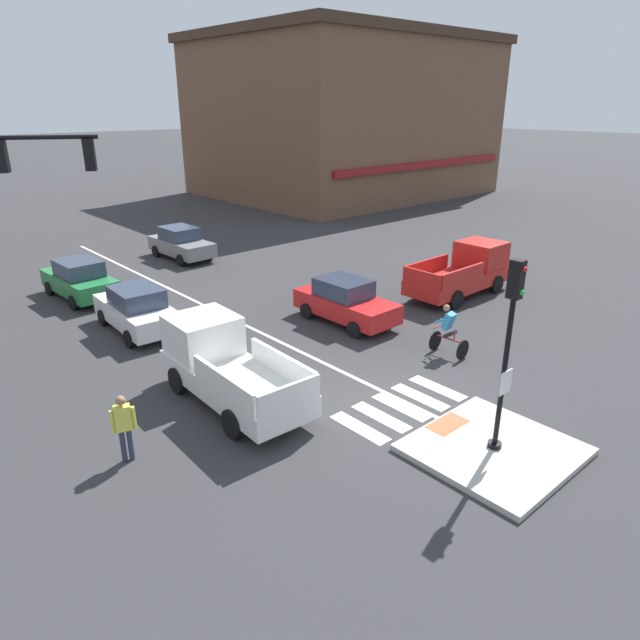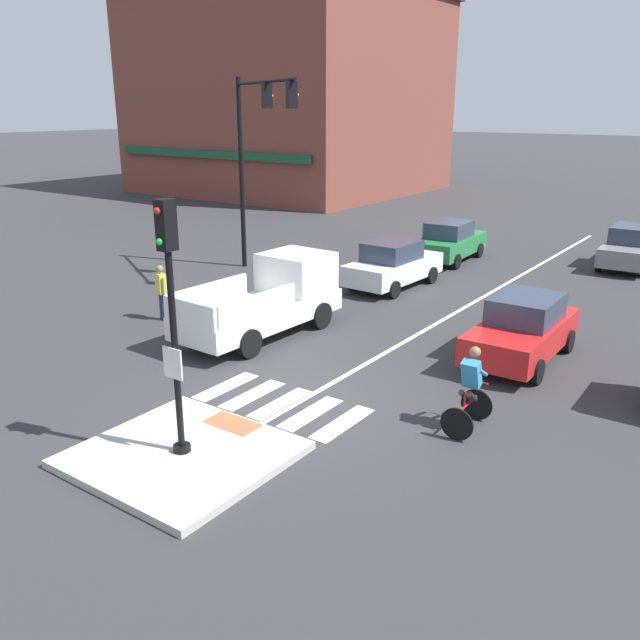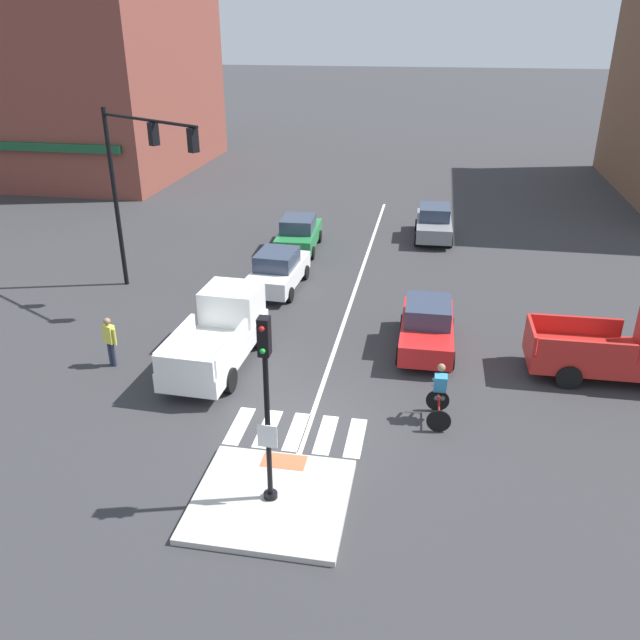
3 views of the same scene
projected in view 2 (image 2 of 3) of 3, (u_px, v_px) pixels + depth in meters
name	position (u px, v px, depth m)	size (l,w,h in m)	color
ground_plane	(284.00, 402.00, 14.41)	(300.00, 300.00, 0.00)	#333335
traffic_island	(182.00, 454.00, 12.08)	(3.53, 3.38, 0.15)	#B2AFA8
tactile_pad_front	(233.00, 423.00, 13.10)	(1.10, 0.60, 0.01)	#DB5B38
signal_pole	(172.00, 307.00, 11.22)	(0.44, 0.38, 4.53)	black
crosswalk_stripe_a	(226.00, 386.00, 15.20)	(0.44, 1.80, 0.01)	silver
crosswalk_stripe_b	(253.00, 395.00, 14.76)	(0.44, 1.80, 0.01)	silver
crosswalk_stripe_c	(281.00, 404.00, 14.32)	(0.44, 1.80, 0.01)	silver
crosswalk_stripe_d	(311.00, 413.00, 13.88)	(0.44, 1.80, 0.01)	silver
crosswalk_stripe_e	(343.00, 423.00, 13.44)	(0.44, 1.80, 0.01)	silver
lane_centre_line	(478.00, 300.00, 22.01)	(0.14, 28.00, 0.01)	silver
traffic_light_mast	(255.00, 140.00, 23.75)	(4.72, 2.71, 7.13)	black
building_corner_left	(290.00, 92.00, 49.04)	(19.02, 17.67, 14.08)	brown
car_green_westbound_distant	(449.00, 241.00, 27.32)	(1.99, 4.17, 1.64)	#237A3D
car_red_eastbound_mid	(523.00, 329.00, 16.58)	(1.87, 4.11, 1.64)	red
car_grey_eastbound_distant	(630.00, 248.00, 26.13)	(1.94, 4.15, 1.64)	slate
car_white_westbound_far	(393.00, 264.00, 23.33)	(1.99, 4.18, 1.64)	white
pickup_truck_white_westbound_near	(271.00, 298.00, 18.61)	(2.21, 5.17, 2.08)	white
cyclist	(470.00, 388.00, 12.98)	(0.70, 1.12, 1.68)	black
pedestrian_at_curb_left	(161.00, 288.00, 19.65)	(0.53, 0.32, 1.67)	#2D334C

